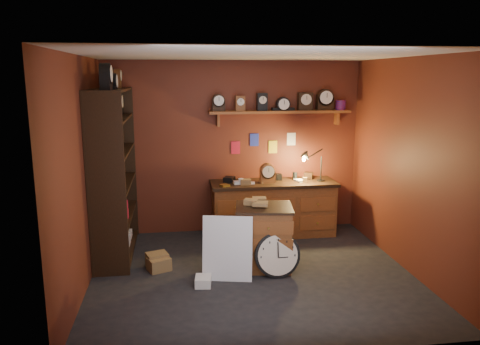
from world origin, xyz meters
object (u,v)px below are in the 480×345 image
object	(u,v)px
low_cabinet	(264,235)
big_round_clock	(277,255)
workbench	(273,205)
shelving_unit	(111,166)

from	to	relation	value
low_cabinet	big_round_clock	size ratio (longest dim) A/B	1.60
workbench	low_cabinet	bearing A→B (deg)	-107.45
shelving_unit	low_cabinet	xyz separation A→B (m)	(1.98, -0.77, -0.81)
workbench	low_cabinet	size ratio (longest dim) A/B	2.13
shelving_unit	big_round_clock	bearing A→B (deg)	-27.32
workbench	big_round_clock	bearing A→B (deg)	-100.21
shelving_unit	workbench	xyz separation A→B (m)	(2.37, 0.49, -0.78)
workbench	big_round_clock	size ratio (longest dim) A/B	3.41
shelving_unit	workbench	distance (m)	2.55
low_cabinet	big_round_clock	distance (m)	0.37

